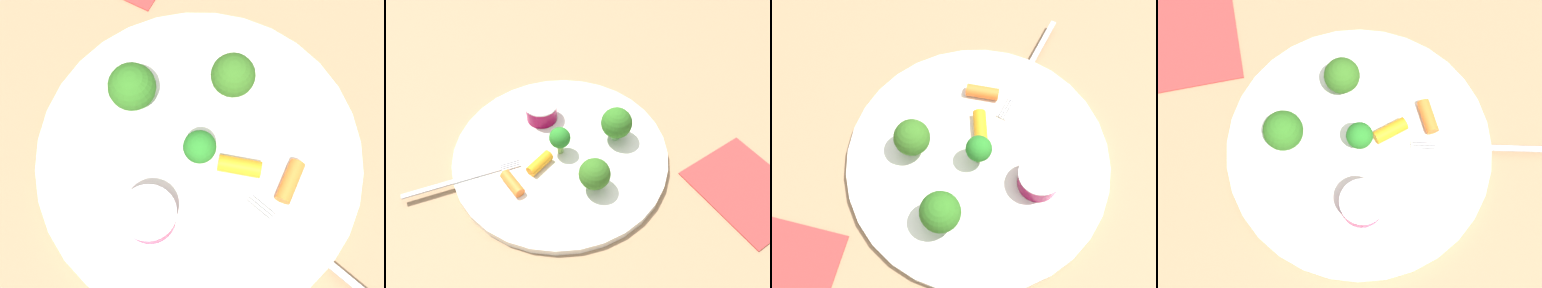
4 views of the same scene
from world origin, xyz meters
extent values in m
plane|color=#8F6F4D|center=(0.00, 0.00, 0.00)|extent=(2.40, 2.40, 0.00)
cylinder|color=silver|center=(0.00, 0.00, 0.01)|extent=(0.31, 0.31, 0.01)
cylinder|color=maroon|center=(-0.03, -0.07, 0.03)|extent=(0.05, 0.05, 0.03)
cylinder|color=silver|center=(-0.03, -0.07, 0.04)|extent=(0.05, 0.05, 0.00)
cylinder|color=#86B457|center=(0.00, 0.00, 0.02)|extent=(0.01, 0.01, 0.02)
sphere|color=#247322|center=(0.00, 0.00, 0.04)|extent=(0.03, 0.03, 0.03)
cylinder|color=#90C668|center=(0.01, 0.08, 0.02)|extent=(0.01, 0.01, 0.01)
sphere|color=#30631D|center=(0.01, 0.08, 0.04)|extent=(0.04, 0.04, 0.04)
cylinder|color=#7DBD6F|center=(-0.08, 0.04, 0.02)|extent=(0.01, 0.01, 0.02)
sphere|color=#2C671D|center=(-0.08, 0.04, 0.04)|extent=(0.05, 0.05, 0.05)
cylinder|color=orange|center=(0.04, 0.00, 0.02)|extent=(0.04, 0.02, 0.02)
cylinder|color=orange|center=(0.09, 0.00, 0.02)|extent=(0.02, 0.04, 0.02)
cube|color=#B3B3B6|center=(0.14, -0.06, 0.01)|extent=(0.13, 0.06, 0.00)
cube|color=#B3B3B6|center=(0.07, -0.03, 0.01)|extent=(0.03, 0.01, 0.00)
cube|color=#B3B3B6|center=(0.07, -0.03, 0.01)|extent=(0.03, 0.01, 0.00)
cube|color=#B3B3B6|center=(0.07, -0.03, 0.01)|extent=(0.03, 0.01, 0.00)
cube|color=#B3B3B6|center=(0.07, -0.03, 0.01)|extent=(0.03, 0.01, 0.00)
camera|label=1|loc=(0.04, -0.15, 0.53)|focal=53.07mm
camera|label=2|loc=(0.24, 0.29, 0.48)|focal=38.30mm
camera|label=3|loc=(-0.24, 0.00, 0.58)|focal=48.14mm
camera|label=4|loc=(-0.08, -0.17, 0.55)|focal=45.04mm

